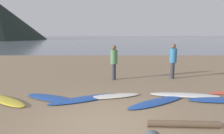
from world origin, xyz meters
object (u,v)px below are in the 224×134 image
at_px(surfboard_1, 6,101).
at_px(surfboard_5, 157,102).
at_px(surfboard_2, 50,98).
at_px(surfboard_3, 84,99).
at_px(surfboard_4, 111,96).
at_px(surfboard_6, 184,95).
at_px(driftwood_log, 183,124).
at_px(surfboard_7, 221,100).
at_px(person_1, 114,60).
at_px(person_0, 173,58).

height_order(surfboard_1, surfboard_5, surfboard_1).
relative_size(surfboard_2, surfboard_3, 0.80).
distance_m(surfboard_4, surfboard_6, 2.78).
height_order(surfboard_2, driftwood_log, driftwood_log).
xyz_separation_m(surfboard_5, driftwood_log, (0.26, -1.80, 0.05)).
relative_size(surfboard_7, person_1, 1.34).
bearing_deg(surfboard_2, person_1, 76.08).
height_order(surfboard_4, driftwood_log, driftwood_log).
bearing_deg(surfboard_4, surfboard_3, -177.32).
bearing_deg(person_1, driftwood_log, 106.83).
bearing_deg(surfboard_5, surfboard_3, 140.78).
height_order(surfboard_2, surfboard_7, surfboard_7).
distance_m(surfboard_6, person_0, 3.16).
bearing_deg(surfboard_4, person_0, 30.04).
xyz_separation_m(surfboard_6, driftwood_log, (-0.94, -2.51, 0.04)).
distance_m(surfboard_4, person_1, 2.99).
distance_m(surfboard_4, surfboard_5, 1.69).
bearing_deg(surfboard_6, person_0, 89.53).
distance_m(surfboard_5, surfboard_7, 2.31).
height_order(surfboard_1, surfboard_3, surfboard_1).
distance_m(surfboard_7, person_0, 3.74).
distance_m(surfboard_3, surfboard_7, 4.87).
distance_m(surfboard_2, surfboard_3, 1.25).
bearing_deg(surfboard_1, surfboard_7, 35.31).
bearing_deg(person_0, surfboard_3, -18.62).
relative_size(surfboard_1, surfboard_5, 0.85).
height_order(surfboard_4, surfboard_6, surfboard_6).
relative_size(surfboard_5, surfboard_7, 1.09).
height_order(person_1, driftwood_log, person_1).
xyz_separation_m(surfboard_3, surfboard_6, (3.76, 0.41, 0.01)).
bearing_deg(driftwood_log, person_1, 108.30).
bearing_deg(surfboard_3, person_0, 12.41).
height_order(surfboard_1, surfboard_4, surfboard_1).
bearing_deg(driftwood_log, surfboard_7, 43.60).
bearing_deg(surfboard_4, surfboard_7, -20.56).
bearing_deg(surfboard_4, person_1, 73.54).
bearing_deg(surfboard_5, surfboard_6, -1.79).
height_order(surfboard_3, surfboard_7, surfboard_7).
height_order(surfboard_2, person_1, person_1).
bearing_deg(person_0, person_1, -52.81).
xyz_separation_m(surfboard_1, surfboard_3, (2.71, 0.21, -0.01)).
relative_size(surfboard_3, person_1, 1.48).
bearing_deg(person_1, surfboard_1, 39.56).
bearing_deg(surfboard_7, person_0, 103.12).
bearing_deg(surfboard_2, surfboard_3, 19.64).
relative_size(surfboard_4, person_1, 1.23).
bearing_deg(surfboard_6, surfboard_4, -170.30).
xyz_separation_m(surfboard_2, surfboard_5, (3.82, -0.39, -0.01)).
height_order(surfboard_2, person_0, person_0).
height_order(surfboard_1, surfboard_7, surfboard_1).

